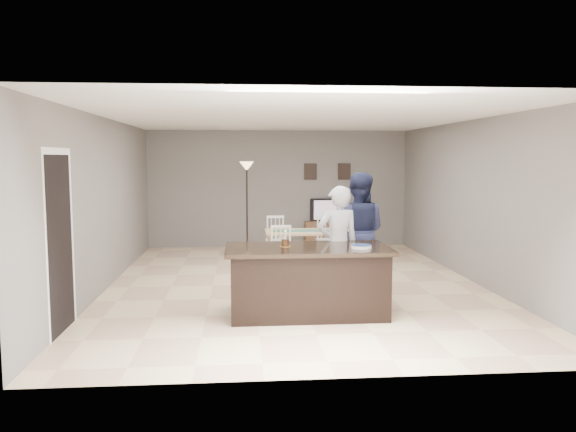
{
  "coord_description": "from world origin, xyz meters",
  "views": [
    {
      "loc": [
        -0.87,
        -9.02,
        2.06
      ],
      "look_at": [
        -0.13,
        -0.3,
        1.16
      ],
      "focal_mm": 35.0,
      "sensor_mm": 36.0,
      "label": 1
    }
  ],
  "objects": [
    {
      "name": "dining_table",
      "position": [
        0.33,
        1.4,
        0.58
      ],
      "size": [
        1.49,
        1.68,
        0.91
      ],
      "rotation": [
        0.0,
        0.0,
        -0.0
      ],
      "color": "tan",
      "rests_on": "floor"
    },
    {
      "name": "doorway",
      "position": [
        -2.99,
        -2.3,
        1.26
      ],
      "size": [
        0.0,
        2.1,
        2.65
      ],
      "color": "black",
      "rests_on": "floor"
    },
    {
      "name": "floor_lamp",
      "position": [
        -0.74,
        2.8,
        1.54
      ],
      "size": [
        0.3,
        0.3,
        1.99
      ],
      "color": "black",
      "rests_on": "floor"
    },
    {
      "name": "tv_screen_glow",
      "position": [
        1.2,
        3.76,
        0.87
      ],
      "size": [
        0.78,
        0.0,
        0.78
      ],
      "primitive_type": "plane",
      "rotation": [
        1.57,
        0.0,
        3.14
      ],
      "color": "#DE4E18",
      "rests_on": "tv_console"
    },
    {
      "name": "room_shell",
      "position": [
        0.0,
        0.0,
        1.68
      ],
      "size": [
        8.0,
        8.0,
        8.0
      ],
      "color": "slate",
      "rests_on": "floor"
    },
    {
      "name": "plate_stack",
      "position": [
        0.68,
        -1.94,
        0.92
      ],
      "size": [
        0.27,
        0.27,
        0.04
      ],
      "color": "white",
      "rests_on": "kitchen_island"
    },
    {
      "name": "picture_frames",
      "position": [
        1.15,
        3.98,
        1.75
      ],
      "size": [
        1.1,
        0.02,
        0.38
      ],
      "color": "black",
      "rests_on": "room_shell"
    },
    {
      "name": "floor",
      "position": [
        0.0,
        0.0,
        0.0
      ],
      "size": [
        8.0,
        8.0,
        0.0
      ],
      "primitive_type": "plane",
      "color": "#DABC8B",
      "rests_on": "ground"
    },
    {
      "name": "kitchen_island",
      "position": [
        0.0,
        -1.8,
        0.45
      ],
      "size": [
        2.15,
        1.1,
        0.9
      ],
      "color": "black",
      "rests_on": "floor"
    },
    {
      "name": "man",
      "position": [
        0.95,
        -0.45,
        0.92
      ],
      "size": [
        1.07,
        0.95,
        1.84
      ],
      "primitive_type": "imported",
      "rotation": [
        0.0,
        0.0,
        2.81
      ],
      "color": "#171B34",
      "rests_on": "floor"
    },
    {
      "name": "tv_console",
      "position": [
        1.2,
        3.77,
        0.3
      ],
      "size": [
        1.2,
        0.4,
        0.6
      ],
      "primitive_type": "cube",
      "color": "brown",
      "rests_on": "floor"
    },
    {
      "name": "television",
      "position": [
        1.2,
        3.84,
        0.86
      ],
      "size": [
        0.91,
        0.12,
        0.53
      ],
      "primitive_type": "imported",
      "rotation": [
        0.0,
        0.0,
        3.14
      ],
      "color": "black",
      "rests_on": "tv_console"
    },
    {
      "name": "woman",
      "position": [
        0.49,
        -1.25,
        0.84
      ],
      "size": [
        0.67,
        0.5,
        1.67
      ],
      "primitive_type": "imported",
      "rotation": [
        0.0,
        0.0,
        3.31
      ],
      "color": "#AFAFB3",
      "rests_on": "floor"
    },
    {
      "name": "birthday_cake",
      "position": [
        -0.29,
        -1.73,
        0.95
      ],
      "size": [
        0.14,
        0.14,
        0.22
      ],
      "color": "gold",
      "rests_on": "kitchen_island"
    }
  ]
}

